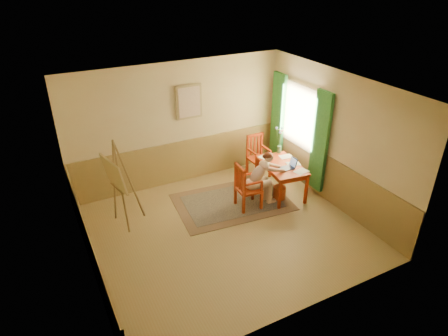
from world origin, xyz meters
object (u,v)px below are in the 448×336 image
laptop (289,166)px  chair_left (246,187)px  chair_back (258,156)px  table (282,168)px  easel (116,177)px  figure (261,177)px

laptop → chair_left: bearing=177.1°
chair_back → laptop: (0.03, -1.18, 0.26)m
table → easel: easel is taller
chair_left → easel: easel is taller
figure → laptop: size_ratio=3.38×
table → easel: size_ratio=0.70×
chair_back → easel: easel is taller
figure → laptop: figure is taller
table → laptop: size_ratio=3.64×
chair_back → table: bearing=-90.3°
chair_back → easel: size_ratio=0.55×
table → laptop: 0.24m
chair_back → chair_left: bearing=-130.7°
laptop → easel: (-3.47, 0.64, 0.32)m
chair_left → chair_back: bearing=49.3°
chair_back → laptop: chair_back is taller
chair_left → laptop: size_ratio=2.85×
figure → table: bearing=13.3°
laptop → easel: easel is taller
chair_left → laptop: bearing=-2.9°
chair_left → figure: 0.37m
figure → laptop: (0.66, -0.04, 0.11)m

